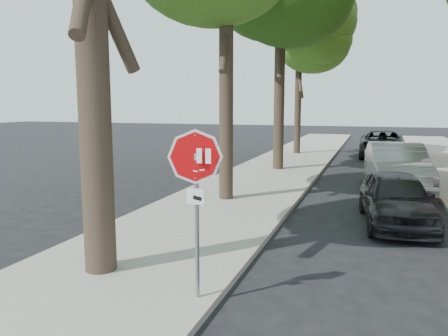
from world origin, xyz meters
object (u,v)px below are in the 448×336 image
object	(u,v)px
stop_sign	(196,181)
tree_far	(299,35)
car_b	(396,167)
car_a	(396,198)
car_d	(383,144)

from	to	relation	value
stop_sign	tree_far	size ratio (longest dim) A/B	0.28
tree_far	car_b	xyz separation A→B (m)	(5.32, -10.30, -6.36)
car_b	stop_sign	bearing A→B (deg)	-112.97
car_a	car_d	size ratio (longest dim) A/B	0.71
stop_sign	car_b	distance (m)	11.38
stop_sign	tree_far	distance (m)	21.88
stop_sign	tree_far	bearing A→B (deg)	95.46
stop_sign	car_a	xyz separation A→B (m)	(3.10, 5.92, -1.26)
tree_far	car_d	world-z (taller)	tree_far
car_a	car_d	bearing A→B (deg)	84.26
tree_far	car_a	size ratio (longest dim) A/B	2.30
stop_sign	car_d	distance (m)	21.66
tree_far	car_b	bearing A→B (deg)	-62.69
tree_far	car_a	xyz separation A→B (m)	(5.12, -15.21, -6.52)
car_d	car_a	bearing A→B (deg)	-90.91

